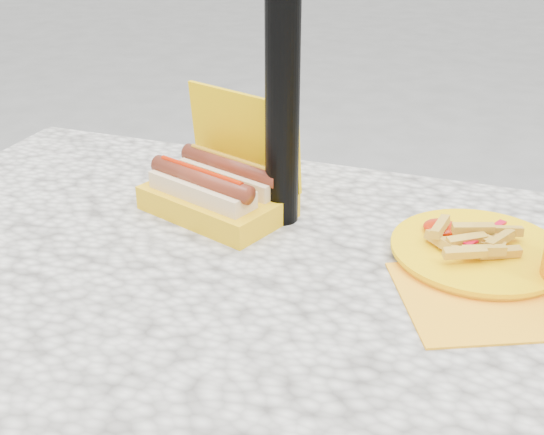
% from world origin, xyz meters
% --- Properties ---
extents(picnic_table, '(1.20, 0.80, 0.75)m').
position_xyz_m(picnic_table, '(0.00, 0.00, 0.64)').
color(picnic_table, beige).
rests_on(picnic_table, ground).
extents(hotdog_box, '(0.25, 0.21, 0.18)m').
position_xyz_m(hotdog_box, '(-0.10, 0.15, 0.79)').
color(hotdog_box, '#FCC100').
rests_on(hotdog_box, picnic_table).
extents(fries_plate, '(0.25, 0.35, 0.05)m').
position_xyz_m(fries_plate, '(0.29, 0.13, 0.76)').
color(fries_plate, '#FFA718').
rests_on(fries_plate, picnic_table).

